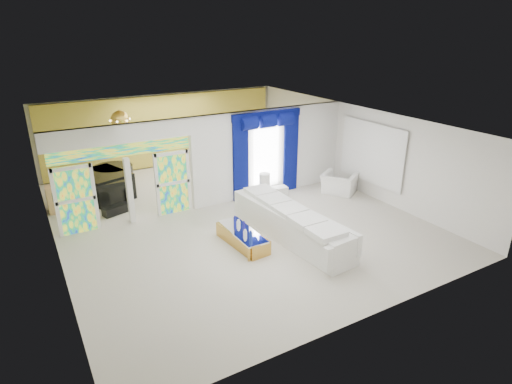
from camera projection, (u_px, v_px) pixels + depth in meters
floor at (229, 214)px, 13.45m from camera, size 12.00×12.00×0.00m
dividing_wall at (271, 152)px, 14.71m from camera, size 5.70×0.18×3.00m
dividing_header at (120, 134)px, 11.94m from camera, size 4.30×0.18×0.55m
stained_panel_left at (76, 200)px, 11.91m from camera, size 0.95×0.04×2.00m
stained_panel_right at (173, 183)px, 13.23m from camera, size 0.95×0.04×2.00m
stained_transom at (122, 150)px, 12.12m from camera, size 4.00×0.05×0.35m
window_pane at (266, 155)px, 14.53m from camera, size 1.00×0.02×2.30m
blue_drape_left at (241, 161)px, 14.06m from camera, size 0.55×0.10×2.80m
blue_drape_right at (291, 152)px, 14.99m from camera, size 0.55×0.10×2.80m
blue_pelmet at (267, 115)px, 14.01m from camera, size 2.60×0.12×0.25m
wall_mirror at (372, 153)px, 14.37m from camera, size 0.04×2.70×1.90m
gold_curtains at (165, 131)px, 17.67m from camera, size 9.70×0.12×2.90m
white_sofa at (290, 224)px, 11.80m from camera, size 1.30×4.38×0.82m
coffee_table at (242, 238)px, 11.49m from camera, size 0.76×1.85×0.40m
console_table at (272, 193)px, 14.63m from camera, size 1.14×0.45×0.37m
table_lamp at (265, 182)px, 14.32m from camera, size 0.36×0.36×0.58m
armchair at (339, 183)px, 15.03m from camera, size 1.42×1.46×0.72m
grand_piano at (104, 185)px, 14.61m from camera, size 1.86×2.13×0.90m
piano_bench at (116, 210)px, 13.43m from camera, size 0.89×0.57×0.28m
tv_console at (57, 199)px, 13.53m from camera, size 0.59×0.54×0.85m
chandelier at (120, 120)px, 14.16m from camera, size 0.60×0.60×0.60m
decanters at (243, 228)px, 11.40m from camera, size 0.24×1.11×0.24m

